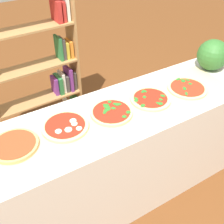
{
  "coord_description": "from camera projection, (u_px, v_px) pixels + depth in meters",
  "views": [
    {
      "loc": [
        -0.73,
        -1.21,
        2.04
      ],
      "look_at": [
        0.0,
        0.0,
        0.92
      ],
      "focal_mm": 44.02,
      "sensor_mm": 36.0,
      "label": 1
    }
  ],
  "objects": [
    {
      "name": "pizza_mozzarella_1",
      "position": [
        65.0,
        126.0,
        1.71
      ],
      "size": [
        0.3,
        0.3,
        0.03
      ],
      "color": "#E5C17F",
      "rests_on": "parchment_paper"
    },
    {
      "name": "bookshelf",
      "position": [
        45.0,
        69.0,
        2.68
      ],
      "size": [
        0.9,
        0.25,
        1.51
      ],
      "color": "#A87A47",
      "rests_on": "ground_plane"
    },
    {
      "name": "pizza_plain_0",
      "position": [
        14.0,
        145.0,
        1.57
      ],
      "size": [
        0.28,
        0.28,
        0.02
      ],
      "color": "tan",
      "rests_on": "parchment_paper"
    },
    {
      "name": "ground_plane",
      "position": [
        112.0,
        195.0,
        2.37
      ],
      "size": [
        12.0,
        12.0,
        0.0
      ],
      "primitive_type": "plane",
      "color": "brown"
    },
    {
      "name": "watermelon",
      "position": [
        213.0,
        55.0,
        2.22
      ],
      "size": [
        0.25,
        0.25,
        0.25
      ],
      "primitive_type": "sphere",
      "color": "#2D6628",
      "rests_on": "counter"
    },
    {
      "name": "pizza_spinach_2",
      "position": [
        112.0,
        112.0,
        1.81
      ],
      "size": [
        0.28,
        0.28,
        0.03
      ],
      "color": "#E5C17F",
      "rests_on": "parchment_paper"
    },
    {
      "name": "parchment_paper",
      "position": [
        112.0,
        114.0,
        1.82
      ],
      "size": [
        1.89,
        0.4,
        0.0
      ],
      "primitive_type": "cube",
      "color": "tan",
      "rests_on": "counter"
    },
    {
      "name": "pizza_spinach_3",
      "position": [
        151.0,
        99.0,
        1.94
      ],
      "size": [
        0.29,
        0.29,
        0.02
      ],
      "color": "#E5C17F",
      "rests_on": "parchment_paper"
    },
    {
      "name": "pizza_spinach_4",
      "position": [
        187.0,
        88.0,
        2.04
      ],
      "size": [
        0.3,
        0.3,
        0.02
      ],
      "color": "#E5C17F",
      "rests_on": "parchment_paper"
    },
    {
      "name": "counter",
      "position": [
        112.0,
        160.0,
        2.09
      ],
      "size": [
        2.36,
        0.6,
        0.9
      ],
      "primitive_type": "cube",
      "color": "beige",
      "rests_on": "ground_plane"
    }
  ]
}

